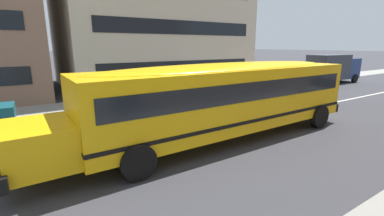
% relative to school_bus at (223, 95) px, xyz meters
% --- Properties ---
extents(ground_plane, '(400.00, 400.00, 0.00)m').
position_rel_school_bus_xyz_m(ground_plane, '(-1.20, 1.37, -1.81)').
color(ground_plane, '#38383D').
extents(sidewalk_far, '(120.00, 3.00, 0.01)m').
position_rel_school_bus_xyz_m(sidewalk_far, '(-1.20, 9.66, -1.80)').
color(sidewalk_far, gray).
rests_on(sidewalk_far, ground_plane).
extents(lane_centreline, '(110.00, 0.16, 0.01)m').
position_rel_school_bus_xyz_m(lane_centreline, '(-1.20, 1.37, -1.81)').
color(lane_centreline, silver).
rests_on(lane_centreline, ground_plane).
extents(school_bus, '(13.64, 3.23, 3.04)m').
position_rel_school_bus_xyz_m(school_bus, '(0.00, 0.00, 0.00)').
color(school_bus, yellow).
rests_on(school_bus, ground_plane).
extents(parked_car_red_beside_sign, '(3.97, 2.01, 1.64)m').
position_rel_school_bus_xyz_m(parked_car_red_beside_sign, '(11.83, 7.11, -0.96)').
color(parked_car_red_beside_sign, maroon).
rests_on(parked_car_red_beside_sign, ground_plane).
extents(box_truck, '(6.10, 2.61, 2.82)m').
position_rel_school_bus_xyz_m(box_truck, '(19.83, 6.82, -0.27)').
color(box_truck, navy).
rests_on(box_truck, ground_plane).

